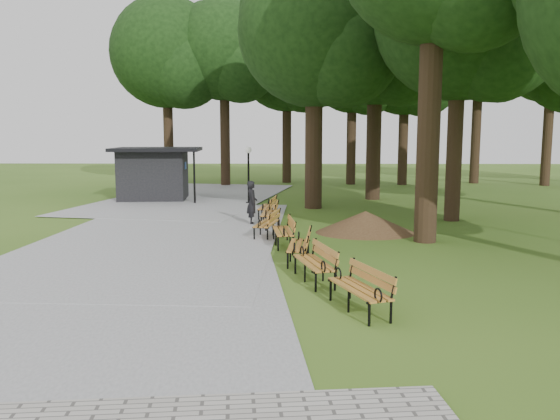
{
  "coord_description": "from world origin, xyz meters",
  "views": [
    {
      "loc": [
        0.42,
        -15.68,
        3.39
      ],
      "look_at": [
        0.09,
        1.2,
        1.1
      ],
      "focal_mm": 35.76,
      "sensor_mm": 36.0,
      "label": 1
    }
  ],
  "objects_px": {
    "bench_6": "(267,207)",
    "lawn_tree_1": "(460,15)",
    "lamp_post": "(248,162)",
    "lawn_tree_2": "(315,31)",
    "bench_3": "(283,231)",
    "bench_1": "(314,263)",
    "kiosk": "(154,174)",
    "lawn_tree_4": "(376,37)",
    "person": "(252,203)",
    "bench_0": "(359,289)",
    "bench_4": "(267,223)",
    "bench_5": "(269,213)",
    "dirt_mound": "(365,222)",
    "bench_2": "(299,246)"
  },
  "relations": [
    {
      "from": "dirt_mound",
      "to": "bench_4",
      "type": "xyz_separation_m",
      "value": [
        -3.4,
        -0.77,
        0.06
      ]
    },
    {
      "from": "lamp_post",
      "to": "bench_5",
      "type": "distance_m",
      "value": 6.68
    },
    {
      "from": "bench_6",
      "to": "lawn_tree_4",
      "type": "relative_size",
      "value": 0.16
    },
    {
      "from": "bench_2",
      "to": "bench_3",
      "type": "distance_m",
      "value": 2.28
    },
    {
      "from": "kiosk",
      "to": "bench_1",
      "type": "height_order",
      "value": "kiosk"
    },
    {
      "from": "bench_0",
      "to": "bench_5",
      "type": "xyz_separation_m",
      "value": [
        -2.14,
        10.41,
        0.0
      ]
    },
    {
      "from": "bench_4",
      "to": "bench_6",
      "type": "xyz_separation_m",
      "value": [
        -0.16,
        4.23,
        0.0
      ]
    },
    {
      "from": "kiosk",
      "to": "bench_4",
      "type": "distance_m",
      "value": 12.31
    },
    {
      "from": "bench_0",
      "to": "bench_2",
      "type": "bearing_deg",
      "value": 174.09
    },
    {
      "from": "dirt_mound",
      "to": "bench_5",
      "type": "distance_m",
      "value": 3.8
    },
    {
      "from": "bench_4",
      "to": "kiosk",
      "type": "bearing_deg",
      "value": -138.1
    },
    {
      "from": "lawn_tree_2",
      "to": "lawn_tree_1",
      "type": "bearing_deg",
      "value": -34.5
    },
    {
      "from": "kiosk",
      "to": "lawn_tree_4",
      "type": "xyz_separation_m",
      "value": [
        11.48,
        0.45,
        6.94
      ]
    },
    {
      "from": "kiosk",
      "to": "bench_5",
      "type": "relative_size",
      "value": 2.29
    },
    {
      "from": "dirt_mound",
      "to": "lawn_tree_2",
      "type": "distance_m",
      "value": 10.14
    },
    {
      "from": "bench_0",
      "to": "lawn_tree_1",
      "type": "relative_size",
      "value": 0.17
    },
    {
      "from": "bench_6",
      "to": "bench_5",
      "type": "bearing_deg",
      "value": 10.9
    },
    {
      "from": "kiosk",
      "to": "lawn_tree_1",
      "type": "height_order",
      "value": "lawn_tree_1"
    },
    {
      "from": "person",
      "to": "bench_2",
      "type": "relative_size",
      "value": 0.87
    },
    {
      "from": "bench_1",
      "to": "bench_2",
      "type": "relative_size",
      "value": 1.0
    },
    {
      "from": "person",
      "to": "bench_3",
      "type": "bearing_deg",
      "value": -171.28
    },
    {
      "from": "bench_6",
      "to": "lawn_tree_1",
      "type": "relative_size",
      "value": 0.17
    },
    {
      "from": "lamp_post",
      "to": "lawn_tree_2",
      "type": "distance_m",
      "value": 6.87
    },
    {
      "from": "lamp_post",
      "to": "person",
      "type": "bearing_deg",
      "value": -84.49
    },
    {
      "from": "lawn_tree_2",
      "to": "lawn_tree_4",
      "type": "height_order",
      "value": "lawn_tree_4"
    },
    {
      "from": "bench_0",
      "to": "bench_2",
      "type": "height_order",
      "value": "same"
    },
    {
      "from": "bench_1",
      "to": "bench_3",
      "type": "distance_m",
      "value": 4.34
    },
    {
      "from": "bench_0",
      "to": "lawn_tree_2",
      "type": "height_order",
      "value": "lawn_tree_2"
    },
    {
      "from": "lawn_tree_1",
      "to": "person",
      "type": "bearing_deg",
      "value": -171.73
    },
    {
      "from": "bench_1",
      "to": "bench_4",
      "type": "relative_size",
      "value": 1.0
    },
    {
      "from": "bench_0",
      "to": "bench_4",
      "type": "xyz_separation_m",
      "value": [
        -2.13,
        7.96,
        0.0
      ]
    },
    {
      "from": "kiosk",
      "to": "dirt_mound",
      "type": "xyz_separation_m",
      "value": [
        9.76,
        -9.72,
        -0.98
      ]
    },
    {
      "from": "bench_3",
      "to": "lawn_tree_1",
      "type": "distance_m",
      "value": 11.22
    },
    {
      "from": "bench_0",
      "to": "lawn_tree_2",
      "type": "relative_size",
      "value": 0.17
    },
    {
      "from": "bench_2",
      "to": "lawn_tree_2",
      "type": "relative_size",
      "value": 0.17
    },
    {
      "from": "bench_5",
      "to": "bench_1",
      "type": "bearing_deg",
      "value": 12.08
    },
    {
      "from": "kiosk",
      "to": "lawn_tree_2",
      "type": "relative_size",
      "value": 0.38
    },
    {
      "from": "kiosk",
      "to": "lamp_post",
      "type": "bearing_deg",
      "value": -23.27
    },
    {
      "from": "bench_5",
      "to": "lawn_tree_2",
      "type": "xyz_separation_m",
      "value": [
        1.86,
        4.85,
        7.55
      ]
    },
    {
      "from": "dirt_mound",
      "to": "bench_2",
      "type": "xyz_separation_m",
      "value": [
        -2.38,
        -4.53,
        0.06
      ]
    },
    {
      "from": "bench_3",
      "to": "bench_1",
      "type": "bearing_deg",
      "value": 4.07
    },
    {
      "from": "kiosk",
      "to": "bench_6",
      "type": "xyz_separation_m",
      "value": [
        6.2,
        -6.26,
        -0.92
      ]
    },
    {
      "from": "kiosk",
      "to": "bench_4",
      "type": "relative_size",
      "value": 2.29
    },
    {
      "from": "person",
      "to": "lawn_tree_2",
      "type": "bearing_deg",
      "value": -35.8
    },
    {
      "from": "lamp_post",
      "to": "bench_4",
      "type": "relative_size",
      "value": 1.48
    },
    {
      "from": "kiosk",
      "to": "bench_6",
      "type": "bearing_deg",
      "value": -50.24
    },
    {
      "from": "person",
      "to": "kiosk",
      "type": "relative_size",
      "value": 0.38
    },
    {
      "from": "kiosk",
      "to": "bench_0",
      "type": "height_order",
      "value": "kiosk"
    },
    {
      "from": "kiosk",
      "to": "bench_1",
      "type": "relative_size",
      "value": 2.29
    },
    {
      "from": "lamp_post",
      "to": "dirt_mound",
      "type": "distance_m",
      "value": 9.44
    }
  ]
}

